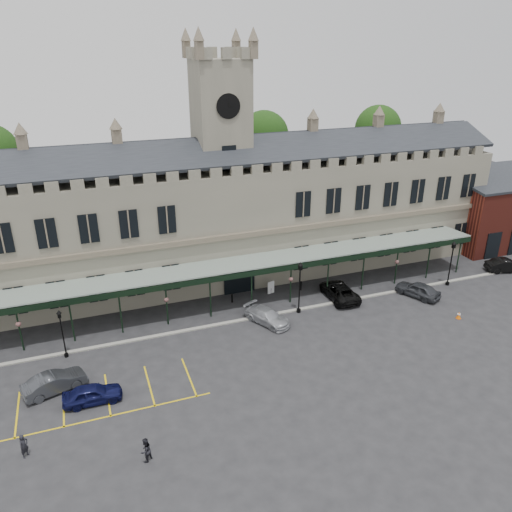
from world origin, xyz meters
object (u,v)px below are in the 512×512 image
object	(u,v)px
clock_tower	(222,154)
lamp_post_right	(451,259)
sign_board	(271,288)
car_van	(339,291)
lamp_post_mid	(300,283)
lamp_post_left	(62,330)
station_building	(224,217)
car_taxi	(267,316)
car_right_b	(506,265)
person_a	(24,446)
traffic_cone	(459,315)
person_b	(146,450)
car_left_a	(92,394)
car_right_a	(418,290)
car_left_b	(55,382)

from	to	relation	value
clock_tower	lamp_post_right	size ratio (longest dim) A/B	5.04
sign_board	car_van	distance (m)	6.81
lamp_post_mid	lamp_post_left	bearing A→B (deg)	-179.70
car_van	station_building	bearing A→B (deg)	-44.23
lamp_post_mid	car_taxi	xyz separation A→B (m)	(-3.48, -0.78, -2.40)
station_building	lamp_post_mid	bearing A→B (deg)	-69.83
car_right_b	person_a	distance (m)	49.72
sign_board	traffic_cone	bearing A→B (deg)	-49.32
clock_tower	person_b	xyz separation A→B (m)	(-12.30, -24.21, -12.29)
traffic_cone	car_left_a	size ratio (longest dim) A/B	0.17
sign_board	car_left_a	xyz separation A→B (m)	(-17.93, -11.08, 0.05)
lamp_post_right	person_a	size ratio (longest dim) A/B	3.04
lamp_post_right	car_right_b	world-z (taller)	lamp_post_right
lamp_post_mid	car_right_b	world-z (taller)	lamp_post_mid
lamp_post_left	car_right_a	distance (m)	33.19
traffic_cone	car_left_a	xyz separation A→B (m)	(-32.31, -0.49, 0.36)
lamp_post_left	lamp_post_mid	world-z (taller)	lamp_post_mid
car_right_b	person_a	bearing A→B (deg)	118.01
lamp_post_left	car_van	bearing A→B (deg)	2.97
clock_tower	station_building	bearing A→B (deg)	-90.00
station_building	person_b	distance (m)	27.66
lamp_post_mid	car_left_b	world-z (taller)	lamp_post_mid
car_left_b	car_van	size ratio (longest dim) A/B	0.83
clock_tower	car_right_a	bearing A→B (deg)	-36.24
station_building	car_taxi	xyz separation A→B (m)	(0.48, -11.56, -5.80)
person_a	lamp_post_left	bearing A→B (deg)	28.55
sign_board	person_a	world-z (taller)	person_a
lamp_post_mid	car_left_b	xyz separation A→B (m)	(-21.46, -4.40, -2.33)
sign_board	car_van	bearing A→B (deg)	-41.39
car_right_b	car_taxi	bearing A→B (deg)	107.76
car_left_a	clock_tower	bearing A→B (deg)	-39.59
lamp_post_left	traffic_cone	distance (m)	34.61
lamp_post_right	person_a	distance (m)	41.56
sign_board	car_left_a	size ratio (longest dim) A/B	0.32
car_van	person_b	xyz separation A→B (m)	(-21.21, -14.57, 0.08)
station_building	car_right_a	bearing A→B (deg)	-36.04
lamp_post_right	car_left_a	distance (m)	36.65
car_taxi	car_left_b	bearing A→B (deg)	164.27
car_left_b	person_a	bearing A→B (deg)	146.16
car_van	traffic_cone	bearing A→B (deg)	141.57
clock_tower	lamp_post_left	world-z (taller)	clock_tower
lamp_post_mid	car_right_b	xyz separation A→B (m)	(25.36, 0.39, -2.34)
lamp_post_left	car_left_b	distance (m)	4.73
clock_tower	car_left_a	bearing A→B (deg)	-130.64
sign_board	car_taxi	world-z (taller)	car_taxi
car_right_b	lamp_post_right	bearing A→B (deg)	109.03
station_building	lamp_post_right	bearing A→B (deg)	-27.44
car_left_a	person_a	xyz separation A→B (m)	(-4.20, -3.83, 0.12)
traffic_cone	car_van	bearing A→B (deg)	138.81
station_building	car_van	xyz separation A→B (m)	(8.91, -9.55, -5.72)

